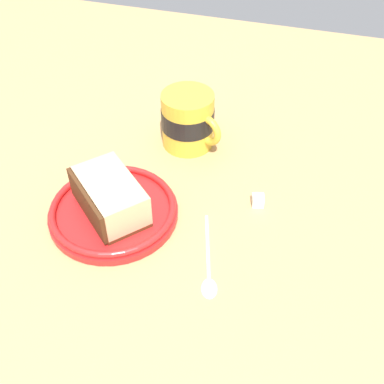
% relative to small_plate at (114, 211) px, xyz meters
% --- Properties ---
extents(ground_plane, '(1.20, 1.20, 0.03)m').
position_rel_small_plate_xyz_m(ground_plane, '(0.06, 0.00, -0.02)').
color(ground_plane, tan).
extents(small_plate, '(0.18, 0.18, 0.02)m').
position_rel_small_plate_xyz_m(small_plate, '(0.00, 0.00, 0.00)').
color(small_plate, red).
rests_on(small_plate, ground_plane).
extents(cake_slice, '(0.13, 0.13, 0.05)m').
position_rel_small_plate_xyz_m(cake_slice, '(-0.00, 0.00, 0.03)').
color(cake_slice, '#472814').
rests_on(cake_slice, small_plate).
extents(tea_mug, '(0.08, 0.10, 0.09)m').
position_rel_small_plate_xyz_m(tea_mug, '(0.19, -0.05, 0.04)').
color(tea_mug, gold).
rests_on(tea_mug, ground_plane).
extents(teaspoon, '(0.13, 0.05, 0.01)m').
position_rel_small_plate_xyz_m(teaspoon, '(-0.06, -0.15, -0.01)').
color(teaspoon, silver).
rests_on(teaspoon, ground_plane).
extents(sugar_cube, '(0.02, 0.02, 0.02)m').
position_rel_small_plate_xyz_m(sugar_cube, '(0.08, -0.19, -0.00)').
color(sugar_cube, white).
rests_on(sugar_cube, ground_plane).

